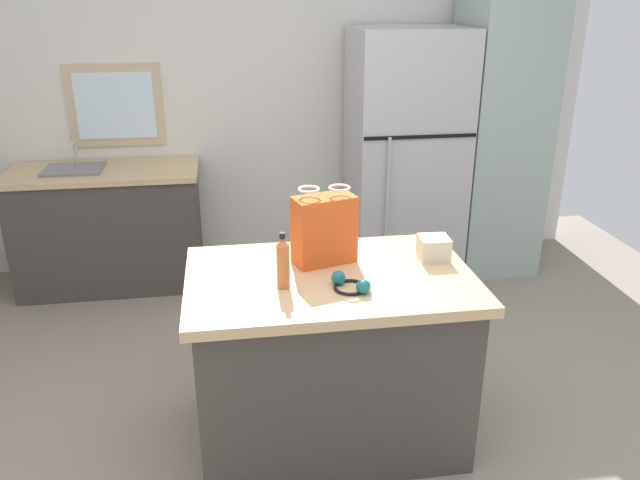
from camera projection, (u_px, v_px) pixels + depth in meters
name	position (u px, v px, depth m)	size (l,w,h in m)	color
ground	(326.00, 459.00, 2.99)	(6.08, 6.08, 0.00)	gray
back_wall	(271.00, 97.00, 4.83)	(4.97, 0.13, 2.63)	silver
kitchen_island	(330.00, 357.00, 3.01)	(1.30, 0.85, 0.88)	#423D38
refrigerator	(405.00, 156.00, 4.71)	(0.81, 0.75, 1.84)	#B7B7BC
tall_cabinet	(498.00, 133.00, 4.76)	(0.60, 0.67, 2.14)	#9EB2A8
sink_counter	(109.00, 226.00, 4.62)	(1.34, 0.63, 1.08)	#423D38
shopping_bag	(324.00, 229.00, 2.92)	(0.31, 0.22, 0.37)	#DB511E
small_box	(434.00, 248.00, 2.99)	(0.14, 0.13, 0.11)	beige
bottle	(283.00, 263.00, 2.68)	(0.06, 0.06, 0.25)	#C66633
ear_defenders	(351.00, 284.00, 2.70)	(0.21, 0.21, 0.06)	black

